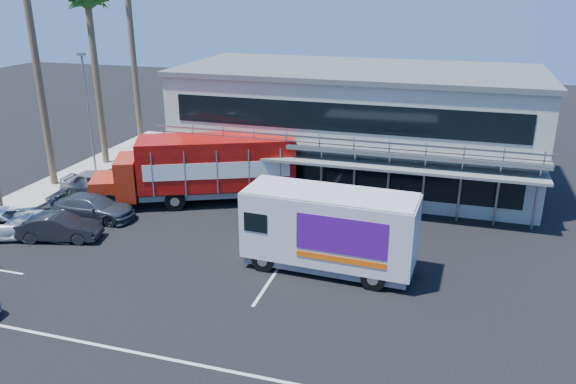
# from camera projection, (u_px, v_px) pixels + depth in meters

# --- Properties ---
(ground) EXTENTS (120.00, 120.00, 0.00)m
(ground) POSITION_uv_depth(u_px,v_px,m) (226.00, 277.00, 24.83)
(ground) COLOR black
(ground) RESTS_ON ground
(building) EXTENTS (22.40, 12.00, 7.30)m
(building) POSITION_uv_depth(u_px,v_px,m) (356.00, 125.00, 36.18)
(building) COLOR #A3A698
(building) RESTS_ON ground
(curb_strip) EXTENTS (3.00, 32.00, 0.16)m
(curb_strip) POSITION_uv_depth(u_px,v_px,m) (36.00, 195.00, 34.24)
(curb_strip) COLOR #A5A399
(curb_strip) RESTS_ON ground
(palm_e) EXTENTS (2.80, 2.80, 12.25)m
(palm_e) POSITION_uv_depth(u_px,v_px,m) (89.00, 10.00, 36.82)
(palm_e) COLOR brown
(palm_e) RESTS_ON ground
(light_pole_far) EXTENTS (0.50, 0.25, 8.09)m
(light_pole_far) POSITION_uv_depth(u_px,v_px,m) (88.00, 108.00, 36.99)
(light_pole_far) COLOR gray
(light_pole_far) RESTS_ON ground
(red_truck) EXTENTS (11.70, 7.13, 3.91)m
(red_truck) POSITION_uv_depth(u_px,v_px,m) (203.00, 167.00, 32.71)
(red_truck) COLOR #B5250E
(red_truck) RESTS_ON ground
(white_van) EXTENTS (7.72, 2.99, 3.71)m
(white_van) POSITION_uv_depth(u_px,v_px,m) (329.00, 229.00, 24.82)
(white_van) COLOR silver
(white_van) RESTS_ON ground
(parked_car_b) EXTENTS (4.28, 2.36, 1.34)m
(parked_car_b) POSITION_uv_depth(u_px,v_px,m) (60.00, 227.00, 28.24)
(parked_car_b) COLOR black
(parked_car_b) RESTS_ON ground
(parked_car_c) EXTENTS (5.73, 4.18, 1.45)m
(parked_car_c) POSITION_uv_depth(u_px,v_px,m) (5.00, 223.00, 28.67)
(parked_car_c) COLOR white
(parked_car_c) RESTS_ON ground
(parked_car_d) EXTENTS (4.77, 2.16, 1.36)m
(parked_car_d) POSITION_uv_depth(u_px,v_px,m) (93.00, 207.00, 30.75)
(parked_car_d) COLOR #2F363F
(parked_car_d) RESTS_ON ground
(parked_car_e) EXTENTS (4.76, 2.10, 1.60)m
(parked_car_e) POSITION_uv_depth(u_px,v_px,m) (99.00, 184.00, 34.06)
(parked_car_e) COLOR gray
(parked_car_e) RESTS_ON ground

